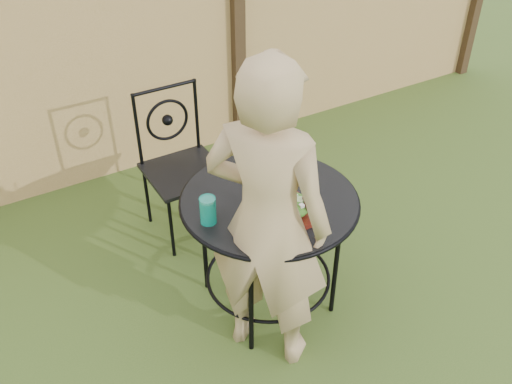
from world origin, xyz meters
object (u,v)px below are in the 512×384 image
patio_chair (180,161)px  salad_plate (288,214)px  patio_table (269,219)px  diner (268,222)px

patio_chair → salad_plate: (0.12, -1.04, 0.23)m
patio_chair → salad_plate: bearing=-83.4°
patio_table → diner: size_ratio=0.56×
diner → patio_table: bearing=-70.5°
patio_chair → diner: 1.18m
patio_table → salad_plate: (0.00, -0.17, 0.15)m
patio_table → diner: diner is taller
patio_table → salad_plate: size_ratio=3.42×
patio_table → diner: bearing=-123.3°
salad_plate → patio_chair: bearing=96.6°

